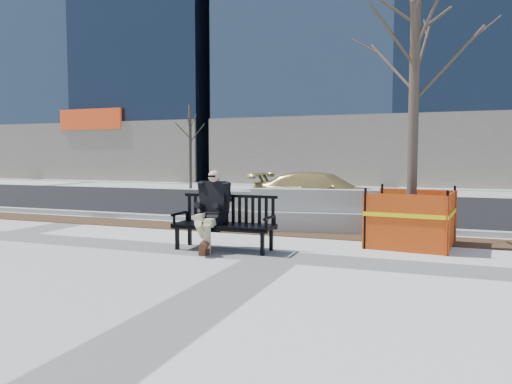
# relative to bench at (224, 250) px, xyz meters

# --- Properties ---
(ground) EXTENTS (120.00, 120.00, 0.00)m
(ground) POSITION_rel_bench_xyz_m (1.10, -0.22, 0.00)
(ground) COLOR beige
(ground) RESTS_ON ground
(mulch_strip) EXTENTS (40.00, 1.20, 0.02)m
(mulch_strip) POSITION_rel_bench_xyz_m (1.10, 2.38, 0.00)
(mulch_strip) COLOR #47301C
(mulch_strip) RESTS_ON ground
(asphalt_street) EXTENTS (60.00, 10.40, 0.01)m
(asphalt_street) POSITION_rel_bench_xyz_m (1.10, 8.58, 0.00)
(asphalt_street) COLOR black
(asphalt_street) RESTS_ON ground
(curb) EXTENTS (60.00, 0.25, 0.12)m
(curb) POSITION_rel_bench_xyz_m (1.10, 3.33, 0.06)
(curb) COLOR #9E9B93
(curb) RESTS_ON ground
(building_left) EXTENTS (20.00, 12.00, 28.00)m
(building_left) POSITION_rel_bench_xyz_m (-20.90, 25.78, 14.00)
(building_left) COLOR #192333
(building_left) RESTS_ON ground
(bench) EXTENTS (1.91, 0.72, 1.01)m
(bench) POSITION_rel_bench_xyz_m (0.00, 0.00, 0.00)
(bench) COLOR black
(bench) RESTS_ON ground
(seated_man) EXTENTS (0.64, 1.05, 1.46)m
(seated_man) POSITION_rel_bench_xyz_m (-0.26, 0.05, 0.00)
(seated_man) COLOR black
(seated_man) RESTS_ON ground
(tree_fence) EXTENTS (2.49, 2.49, 5.67)m
(tree_fence) POSITION_rel_bench_xyz_m (3.17, 1.64, 0.00)
(tree_fence) COLOR #FD5616
(tree_fence) RESTS_ON ground
(sedan) EXTENTS (4.35, 2.02, 1.23)m
(sedan) POSITION_rel_bench_xyz_m (0.44, 6.04, 0.00)
(sedan) COLOR #9E8C49
(sedan) RESTS_ON ground
(jersey_barrier_left) EXTENTS (3.03, 0.99, 0.85)m
(jersey_barrier_left) POSITION_rel_bench_xyz_m (-0.48, 3.21, 0.00)
(jersey_barrier_left) COLOR gray
(jersey_barrier_left) RESTS_ON ground
(jersey_barrier_right) EXTENTS (3.46, 1.19, 0.97)m
(jersey_barrier_right) POSITION_rel_bench_xyz_m (1.25, 2.80, 0.00)
(jersey_barrier_right) COLOR #9C9A92
(jersey_barrier_right) RESTS_ON ground
(far_tree_left) EXTENTS (2.25, 2.25, 4.67)m
(far_tree_left) POSITION_rel_bench_xyz_m (-8.49, 14.54, 0.00)
(far_tree_left) COLOR #4E4332
(far_tree_left) RESTS_ON ground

